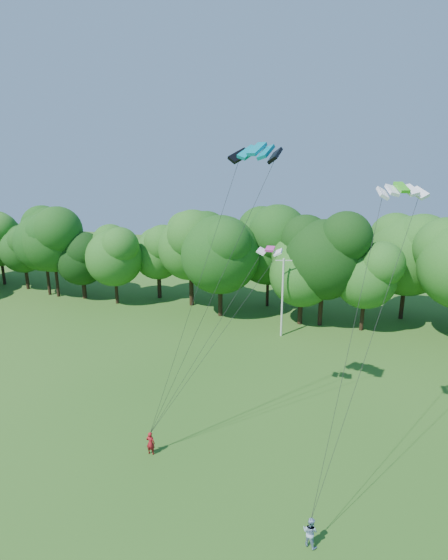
% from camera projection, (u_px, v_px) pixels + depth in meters
% --- Properties ---
extents(utility_pole, '(1.60, 0.52, 8.18)m').
position_uv_depth(utility_pole, '(282.00, 297.00, 43.91)').
color(utility_pole, silver).
rests_on(utility_pole, ground).
extents(kite_flyer_left, '(0.58, 0.40, 1.53)m').
position_uv_depth(kite_flyer_left, '(151.00, 443.00, 26.81)').
color(kite_flyer_left, '#A5151D').
rests_on(kite_flyer_left, ground).
extents(kite_flyer_right, '(0.90, 0.80, 1.54)m').
position_uv_depth(kite_flyer_right, '(310.00, 532.00, 20.43)').
color(kite_flyer_right, '#93ACCC').
rests_on(kite_flyer_right, ground).
extents(kite_teal, '(3.19, 2.13, 0.77)m').
position_uv_depth(kite_teal, '(257.00, 149.00, 24.15)').
color(kite_teal, '#048093').
rests_on(kite_teal, ground).
extents(kite_green, '(2.65, 1.91, 0.53)m').
position_uv_depth(kite_green, '(402.00, 187.00, 22.24)').
color(kite_green, green).
rests_on(kite_green, ground).
extents(kite_pink, '(1.61, 0.81, 0.26)m').
position_uv_depth(kite_pink, '(270.00, 249.00, 27.56)').
color(kite_pink, '#C63791').
rests_on(kite_pink, ground).
extents(tree_back_west, '(8.28, 8.28, 12.05)m').
position_uv_depth(tree_back_west, '(44.00, 239.00, 56.62)').
color(tree_back_west, '#311C13').
rests_on(tree_back_west, ground).
extents(tree_back_center, '(9.41, 9.41, 13.68)m').
position_uv_depth(tree_back_center, '(324.00, 248.00, 45.70)').
color(tree_back_center, black).
rests_on(tree_back_center, ground).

